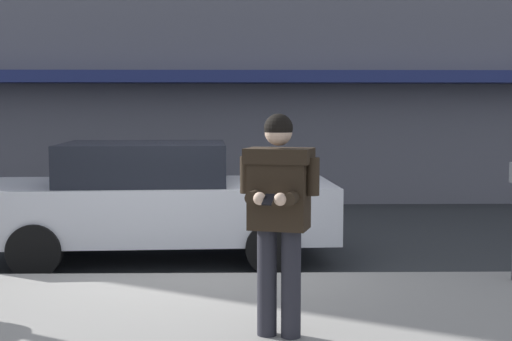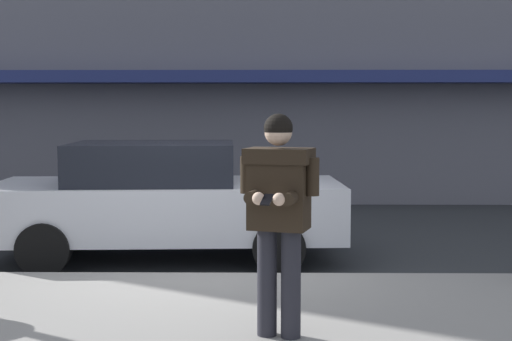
% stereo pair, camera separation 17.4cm
% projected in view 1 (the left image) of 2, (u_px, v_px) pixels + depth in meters
% --- Properties ---
extents(ground_plane, '(80.00, 80.00, 0.00)m').
position_uv_depth(ground_plane, '(195.00, 281.00, 8.20)').
color(ground_plane, '#2B2D30').
extents(curb_paint_line, '(28.00, 0.12, 0.01)m').
position_uv_depth(curb_paint_line, '(281.00, 279.00, 8.27)').
color(curb_paint_line, silver).
rests_on(curb_paint_line, ground).
extents(parked_sedan_mid, '(4.59, 2.10, 1.54)m').
position_uv_depth(parked_sedan_mid, '(156.00, 200.00, 9.25)').
color(parked_sedan_mid, silver).
rests_on(parked_sedan_mid, ground).
extents(man_texting_on_phone, '(0.63, 0.64, 1.81)m').
position_uv_depth(man_texting_on_phone, '(279.00, 201.00, 5.68)').
color(man_texting_on_phone, '#23232B').
rests_on(man_texting_on_phone, sidewalk).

